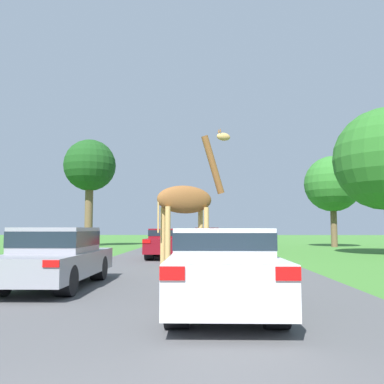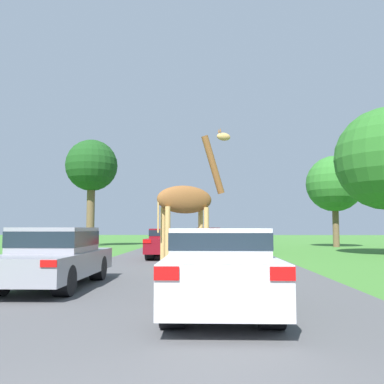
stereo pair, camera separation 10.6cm
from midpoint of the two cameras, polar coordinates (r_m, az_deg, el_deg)
name	(u,v)px [view 2 (the right image)]	position (r m, az deg, el deg)	size (l,w,h in m)	color
road	(198,246)	(31.57, 0.94, -7.60)	(7.88, 120.00, 0.00)	#4C4C4F
giraffe_near_road	(188,202)	(14.51, -0.33, -1.44)	(2.80, 1.60, 5.14)	tan
car_lead_maroon	(219,267)	(7.01, 4.20, -10.47)	(1.72, 3.94, 1.39)	silver
car_queue_right	(55,255)	(10.33, -18.39, -8.39)	(1.73, 4.48, 1.41)	gray
car_queue_left	(170,242)	(19.17, -2.95, -7.03)	(1.93, 4.20, 1.36)	maroon
car_far_ahead	(208,236)	(31.07, 2.42, -6.23)	(1.94, 4.53, 1.42)	#561914
car_verge_right	(169,239)	(25.45, -3.07, -6.57)	(1.85, 4.35, 1.32)	black
car_rear_follower	(246,240)	(23.79, 7.73, -6.75)	(1.82, 4.28, 1.23)	silver
tree_centre_back	(92,167)	(32.47, -13.82, 3.46)	(3.98, 3.98, 8.23)	brown
tree_mid_field	(335,184)	(32.00, 19.46, 1.06)	(4.15, 4.15, 6.76)	brown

